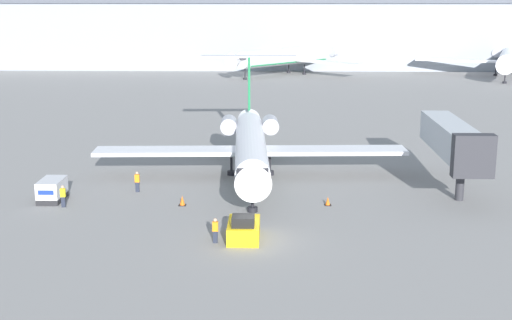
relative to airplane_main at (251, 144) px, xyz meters
name	(u,v)px	position (x,y,z in m)	size (l,w,h in m)	color
ground_plane	(252,243)	(0.67, -18.36, -3.15)	(600.00, 600.00, 0.00)	gray
terminal_building	(268,33)	(0.67, 101.64, 4.85)	(180.00, 16.80, 15.93)	#8C939E
airplane_main	(251,144)	(0.00, 0.00, 0.00)	(29.08, 27.64, 10.26)	white
pushback_tug	(244,229)	(0.10, -17.46, -2.43)	(2.20, 3.87, 1.92)	yellow
luggage_cart	(52,190)	(-16.15, -8.44, -2.24)	(1.79, 3.21, 1.81)	#232326
worker_near_tug	(215,230)	(-1.82, -18.34, -2.23)	(0.40, 0.25, 1.76)	#232838
worker_by_wing	(137,181)	(-9.62, -5.56, -2.20)	(0.40, 0.25, 1.79)	#232838
worker_on_apron	(63,196)	(-14.70, -10.25, -2.20)	(0.40, 0.25, 1.80)	#232838
traffic_cone_left	(182,201)	(-5.22, -9.52, -2.76)	(0.60, 0.60, 0.81)	black
traffic_cone_right	(328,201)	(6.56, -9.19, -2.81)	(0.54, 0.54, 0.71)	black
airplane_parked_far_left	(508,58)	(50.44, 84.58, 0.60)	(36.49, 31.84, 10.61)	white
airplane_parked_far_right	(293,56)	(6.18, 88.10, 0.70)	(28.67, 29.86, 10.69)	white
jet_bridge	(453,140)	(17.57, -4.34, 1.31)	(3.20, 14.58, 6.19)	#2D2D33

